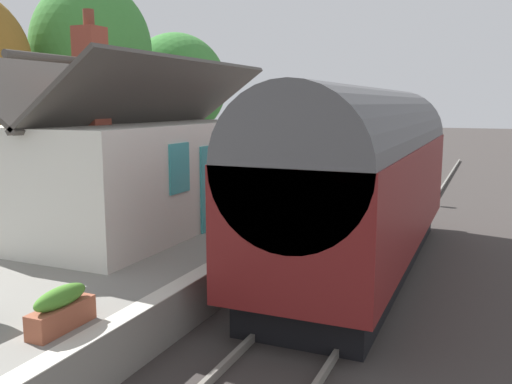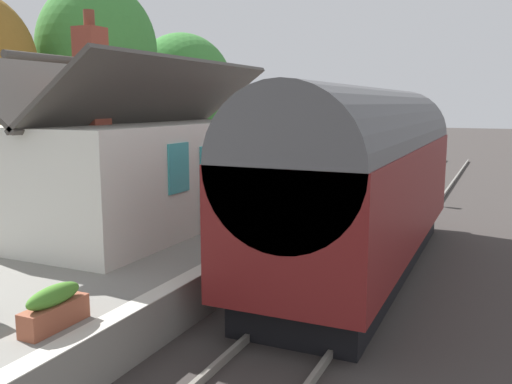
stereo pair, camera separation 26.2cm
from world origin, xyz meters
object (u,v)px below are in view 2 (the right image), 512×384
(planter_edge_near, at_px, (54,308))
(planter_by_door, at_px, (241,181))
(bench_mid_platform, at_px, (332,161))
(tree_distant, at_px, (118,108))
(train, at_px, (363,178))
(station_sign_board, at_px, (346,153))
(planter_bench_right, at_px, (318,162))
(lamp_post_platform, at_px, (358,118))
(planter_edge_far, at_px, (341,169))
(bench_near_building, at_px, (287,179))
(bench_by_lamp, at_px, (302,173))
(tree_mid_background, at_px, (183,86))
(tree_far_left, at_px, (97,50))
(station_building, at_px, (132,171))

(planter_edge_near, height_order, planter_by_door, planter_by_door)
(bench_mid_platform, height_order, tree_distant, tree_distant)
(train, height_order, bench_mid_platform, train)
(train, distance_m, station_sign_board, 8.82)
(planter_bench_right, distance_m, lamp_post_platform, 3.69)
(bench_mid_platform, relative_size, planter_edge_far, 1.72)
(bench_near_building, bearing_deg, train, -142.95)
(bench_mid_platform, xyz_separation_m, bench_by_lamp, (-4.63, -0.22, 0.00))
(bench_near_building, relative_size, tree_mid_background, 0.20)
(lamp_post_platform, bearing_deg, tree_distant, 78.31)
(bench_near_building, bearing_deg, planter_edge_far, -11.60)
(tree_mid_background, bearing_deg, train, -131.70)
(bench_near_building, xyz_separation_m, station_sign_board, (3.17, -1.24, 0.71))
(planter_edge_near, bearing_deg, tree_far_left, 37.53)
(lamp_post_platform, distance_m, tree_mid_background, 8.46)
(bench_mid_platform, distance_m, lamp_post_platform, 2.96)
(train, bearing_deg, planter_edge_far, 18.70)
(bench_near_building, relative_size, tree_distant, 0.27)
(bench_mid_platform, bearing_deg, planter_edge_far, -155.42)
(planter_by_door, height_order, tree_distant, tree_distant)
(planter_edge_far, height_order, tree_mid_background, tree_mid_background)
(bench_mid_platform, relative_size, station_sign_board, 0.89)
(train, xyz_separation_m, bench_near_building, (5.23, 3.94, -0.91))
(planter_edge_near, height_order, lamp_post_platform, lamp_post_platform)
(station_building, distance_m, station_sign_board, 10.31)
(station_sign_board, bearing_deg, planter_by_door, 146.86)
(planter_edge_near, bearing_deg, planter_edge_far, 1.89)
(planter_edge_near, relative_size, tree_mid_background, 0.15)
(planter_edge_far, relative_size, tree_far_left, 0.09)
(bench_by_lamp, distance_m, station_sign_board, 2.02)
(bench_near_building, bearing_deg, tree_distant, 59.57)
(planter_bench_right, bearing_deg, lamp_post_platform, -128.84)
(bench_near_building, xyz_separation_m, planter_bench_right, (6.80, 1.08, -0.13))
(planter_edge_far, distance_m, tree_mid_background, 8.65)
(bench_by_lamp, height_order, station_sign_board, station_sign_board)
(tree_far_left, bearing_deg, bench_mid_platform, -51.10)
(train, height_order, planter_edge_near, train)
(train, bearing_deg, bench_by_lamp, 29.75)
(train, distance_m, station_building, 5.66)
(bench_near_building, bearing_deg, planter_by_door, 121.41)
(bench_mid_platform, xyz_separation_m, bench_near_building, (-6.44, -0.29, 0.00))
(bench_near_building, bearing_deg, planter_bench_right, 9.03)
(lamp_post_platform, bearing_deg, tree_far_left, 117.20)
(tree_far_left, bearing_deg, bench_by_lamp, -77.88)
(planter_edge_near, distance_m, planter_bench_right, 19.33)
(train, xyz_separation_m, station_sign_board, (8.39, 2.71, -0.19))
(station_building, relative_size, planter_bench_right, 10.51)
(bench_near_building, bearing_deg, station_building, 167.49)
(train, bearing_deg, planter_by_door, 50.52)
(bench_by_lamp, relative_size, planter_by_door, 1.78)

